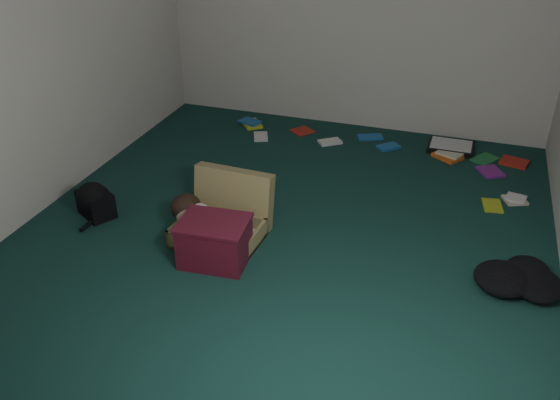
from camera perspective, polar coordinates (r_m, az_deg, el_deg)
The scene contains 11 objects.
floor at distance 4.64m, azimuth 0.59°, elevation -2.87°, with size 4.50×4.50×0.00m, color #133630.
wall_back at distance 6.20m, azimuth 7.47°, elevation 18.42°, with size 4.50×4.50×0.00m, color silver.
wall_front at distance 2.24m, azimuth -17.40°, elevation -4.33°, with size 4.50×4.50×0.00m, color silver.
wall_left at distance 5.04m, azimuth -22.18°, elevation 13.90°, with size 4.50×4.50×0.00m, color silver.
suitcase at distance 4.55m, azimuth -5.35°, elevation -1.66°, with size 0.66×0.65×0.47m.
person at distance 4.42m, azimuth -6.79°, elevation -2.10°, with size 0.68×0.35×0.29m.
maroon_bin at distance 4.23m, azimuth -6.31°, elevation -3.97°, with size 0.51×0.42×0.33m.
backpack at distance 4.99m, azimuth -17.31°, elevation -0.27°, with size 0.37×0.30×0.22m, color black, non-canonical shape.
clothing_pile at distance 4.33m, azimuth 21.69°, elevation -6.72°, with size 0.49×0.40×0.16m, color black, non-canonical shape.
paper_tray at distance 6.16m, azimuth 16.12°, elevation 4.94°, with size 0.44×0.33×0.06m.
book_scatter at distance 5.92m, azimuth 11.23°, elevation 4.34°, with size 2.94×1.31×0.02m.
Camera 1 is at (1.20, -3.71, 2.51)m, focal length 38.00 mm.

